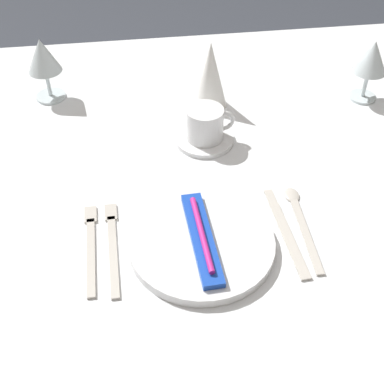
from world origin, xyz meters
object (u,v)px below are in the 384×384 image
object	(u,v)px
toothbrush_package	(202,237)
napkin_folded	(210,75)
fork_inner	(91,245)
wine_glass_left	(43,58)
dinner_plate	(202,244)
fork_outer	(113,243)
spoon_soup	(300,218)
coffee_cup_left	(206,124)
wine_glass_centre	(372,59)
dinner_knife	(286,234)

from	to	relation	value
toothbrush_package	napkin_folded	xyz separation A→B (m)	(0.08, 0.43, 0.05)
toothbrush_package	fork_inner	bearing A→B (deg)	170.95
fork_inner	wine_glass_left	xyz separation A→B (m)	(-0.10, 0.49, 0.10)
wine_glass_left	napkin_folded	size ratio (longest dim) A/B	0.95
dinner_plate	fork_outer	world-z (taller)	dinner_plate
toothbrush_package	spoon_soup	xyz separation A→B (m)	(0.19, 0.04, -0.02)
toothbrush_package	spoon_soup	bearing A→B (deg)	13.18
wine_glass_left	coffee_cup_left	bearing A→B (deg)	-32.99
fork_inner	spoon_soup	distance (m)	0.38
napkin_folded	fork_inner	bearing A→B (deg)	-124.13
dinner_plate	wine_glass_centre	size ratio (longest dim) A/B	1.73
napkin_folded	toothbrush_package	bearing A→B (deg)	-101.05
wine_glass_centre	wine_glass_left	bearing A→B (deg)	171.92
dinner_plate	toothbrush_package	bearing A→B (deg)	100.62
spoon_soup	dinner_plate	bearing A→B (deg)	-166.82
dinner_plate	wine_glass_centre	bearing A→B (deg)	42.58
fork_outer	coffee_cup_left	distance (m)	0.34
dinner_knife	wine_glass_centre	distance (m)	0.51
toothbrush_package	dinner_knife	bearing A→B (deg)	3.27
dinner_plate	napkin_folded	world-z (taller)	napkin_folded
wine_glass_left	toothbrush_package	bearing A→B (deg)	-61.19
toothbrush_package	fork_inner	distance (m)	0.19
fork_inner	wine_glass_left	size ratio (longest dim) A/B	1.38
toothbrush_package	spoon_soup	size ratio (longest dim) A/B	0.99
wine_glass_centre	dinner_knife	bearing A→B (deg)	-126.27
dinner_plate	toothbrush_package	distance (m)	0.02
dinner_knife	wine_glass_left	size ratio (longest dim) A/B	1.46
coffee_cup_left	fork_inner	bearing A→B (deg)	-132.12
toothbrush_package	coffee_cup_left	bearing A→B (deg)	79.87
toothbrush_package	wine_glass_left	distance (m)	0.60
fork_outer	wine_glass_centre	bearing A→B (deg)	32.67
dinner_knife	coffee_cup_left	xyz separation A→B (m)	(-0.10, 0.29, 0.04)
fork_outer	spoon_soup	distance (m)	0.34
dinner_plate	dinner_knife	xyz separation A→B (m)	(0.15, 0.01, -0.01)
dinner_knife	wine_glass_centre	xyz separation A→B (m)	(0.30, 0.40, 0.10)
fork_inner	coffee_cup_left	world-z (taller)	coffee_cup_left
toothbrush_package	wine_glass_centre	xyz separation A→B (m)	(0.45, 0.41, 0.08)
dinner_plate	coffee_cup_left	world-z (taller)	coffee_cup_left
dinner_plate	toothbrush_package	xyz separation A→B (m)	(-0.00, 0.00, 0.02)
dinner_plate	toothbrush_package	world-z (taller)	toothbrush_package
fork_outer	wine_glass_left	xyz separation A→B (m)	(-0.13, 0.49, 0.10)
fork_outer	wine_glass_left	size ratio (longest dim) A/B	1.43
coffee_cup_left	wine_glass_left	size ratio (longest dim) A/B	0.69
fork_outer	dinner_plate	bearing A→B (deg)	-10.25
fork_outer	coffee_cup_left	world-z (taller)	coffee_cup_left
dinner_knife	spoon_soup	distance (m)	0.05
dinner_plate	fork_outer	xyz separation A→B (m)	(-0.15, 0.03, -0.01)
spoon_soup	wine_glass_centre	bearing A→B (deg)	54.65
spoon_soup	wine_glass_centre	xyz separation A→B (m)	(0.26, 0.37, 0.10)
toothbrush_package	fork_outer	bearing A→B (deg)	169.75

